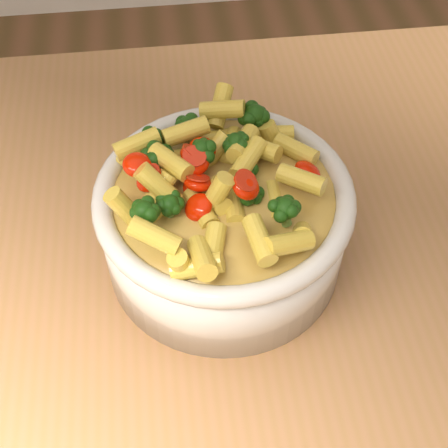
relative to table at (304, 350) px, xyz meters
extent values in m
cube|color=#A06D44|center=(0.00, 0.00, 0.08)|extent=(1.20, 0.80, 0.04)
cylinder|color=silver|center=(-0.08, 0.06, 0.14)|extent=(0.22, 0.22, 0.09)
ellipsoid|color=silver|center=(-0.08, 0.06, 0.12)|extent=(0.20, 0.20, 0.03)
torus|color=silver|center=(-0.08, 0.06, 0.19)|extent=(0.22, 0.22, 0.02)
ellipsoid|color=gold|center=(-0.08, 0.06, 0.19)|extent=(0.19, 0.19, 0.02)
camera|label=1|loc=(-0.12, -0.30, 0.58)|focal=50.00mm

